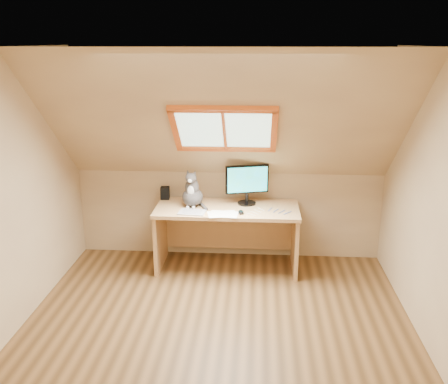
{
  "coord_description": "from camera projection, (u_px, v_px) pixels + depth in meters",
  "views": [
    {
      "loc": [
        0.33,
        -3.74,
        2.45
      ],
      "look_at": [
        -0.0,
        1.0,
        1.0
      ],
      "focal_mm": 40.0,
      "sensor_mm": 36.0,
      "label": 1
    }
  ],
  "objects": [
    {
      "name": "desk",
      "position": [
        228.0,
        224.0,
        5.54
      ],
      "size": [
        1.55,
        0.68,
        0.71
      ],
      "color": "tan",
      "rests_on": "ground"
    },
    {
      "name": "cat",
      "position": [
        192.0,
        193.0,
        5.42
      ],
      "size": [
        0.25,
        0.29,
        0.42
      ],
      "color": "#4C4543",
      "rests_on": "desk"
    },
    {
      "name": "papers",
      "position": [
        219.0,
        215.0,
        5.17
      ],
      "size": [
        0.33,
        0.27,
        0.0
      ],
      "color": "white",
      "rests_on": "desk"
    },
    {
      "name": "ground",
      "position": [
        216.0,
        336.0,
        4.31
      ],
      "size": [
        3.5,
        3.5,
        0.0
      ],
      "primitive_type": "plane",
      "color": "brown",
      "rests_on": "ground"
    },
    {
      "name": "graphics_tablet",
      "position": [
        192.0,
        212.0,
        5.24
      ],
      "size": [
        0.29,
        0.22,
        0.01
      ],
      "primitive_type": "cube",
      "rotation": [
        0.0,
        0.0,
        -0.1
      ],
      "color": "#B2B2B7",
      "rests_on": "desk"
    },
    {
      "name": "room_shell",
      "position": [
        214.0,
        179.0,
        3.8
      ],
      "size": [
        3.52,
        3.52,
        2.41
      ],
      "color": "tan",
      "rests_on": "ground"
    },
    {
      "name": "cables",
      "position": [
        270.0,
        211.0,
        5.27
      ],
      "size": [
        0.51,
        0.26,
        0.01
      ],
      "color": "silver",
      "rests_on": "desk"
    },
    {
      "name": "mouse",
      "position": [
        241.0,
        212.0,
        5.22
      ],
      "size": [
        0.07,
        0.11,
        0.03
      ],
      "primitive_type": "ellipsoid",
      "rotation": [
        0.0,
        0.0,
        0.1
      ],
      "color": "black",
      "rests_on": "desk"
    },
    {
      "name": "desk_speaker",
      "position": [
        165.0,
        193.0,
        5.68
      ],
      "size": [
        0.1,
        0.1,
        0.14
      ],
      "primitive_type": "cube",
      "rotation": [
        0.0,
        0.0,
        0.08
      ],
      "color": "black",
      "rests_on": "desk"
    },
    {
      "name": "monitor",
      "position": [
        247.0,
        182.0,
        5.45
      ],
      "size": [
        0.47,
        0.2,
        0.44
      ],
      "color": "black",
      "rests_on": "desk"
    }
  ]
}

